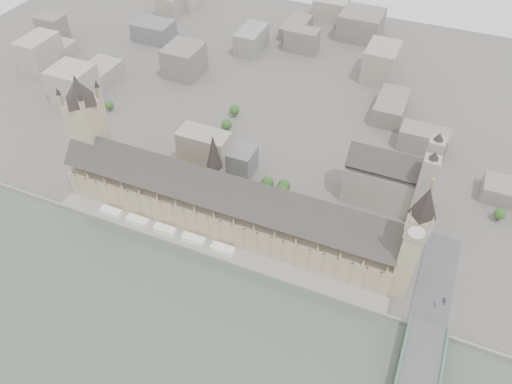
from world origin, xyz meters
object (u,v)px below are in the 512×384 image
at_px(palace_of_westminster, 225,204).
at_px(westminster_abbey, 391,179).
at_px(elizabeth_tower, 414,237).
at_px(victoria_tower, 89,128).
at_px(car_approach, 444,301).

height_order(palace_of_westminster, westminster_abbey, westminster_abbey).
xyz_separation_m(elizabeth_tower, victoria_tower, (-260.00, 18.00, -2.88)).
distance_m(elizabeth_tower, westminster_abbey, 96.91).
height_order(palace_of_westminster, victoria_tower, victoria_tower).
xyz_separation_m(elizabeth_tower, westminster_abbey, (-27.08, 87.00, -33.01)).
height_order(westminster_abbey, car_approach, westminster_abbey).
bearing_deg(palace_of_westminster, elizabeth_tower, -4.85).
height_order(victoria_tower, westminster_abbey, victoria_tower).
bearing_deg(westminster_abbey, elizabeth_tower, -72.71).
height_order(elizabeth_tower, victoria_tower, elizabeth_tower).
bearing_deg(palace_of_westminster, car_approach, -5.12).
bearing_deg(elizabeth_tower, victoria_tower, 176.04).
relative_size(elizabeth_tower, car_approach, 21.46).
height_order(victoria_tower, car_approach, victoria_tower).
bearing_deg(car_approach, elizabeth_tower, 170.37).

